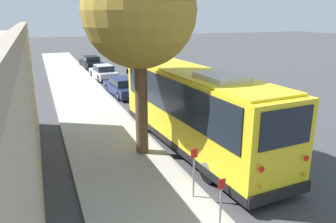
# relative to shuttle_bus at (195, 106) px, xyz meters

# --- Properties ---
(ground_plane) EXTENTS (160.00, 160.00, 0.00)m
(ground_plane) POSITION_rel_shuttle_bus_xyz_m (-0.19, -0.01, -1.93)
(ground_plane) COLOR #3D3D3F
(sidewalk_slab) EXTENTS (80.00, 3.71, 0.15)m
(sidewalk_slab) POSITION_rel_shuttle_bus_xyz_m (-0.19, 3.43, -1.85)
(sidewalk_slab) COLOR #A3A099
(sidewalk_slab) RESTS_ON ground
(curb_strip) EXTENTS (80.00, 0.14, 0.15)m
(curb_strip) POSITION_rel_shuttle_bus_xyz_m (-0.19, 1.50, -1.85)
(curb_strip) COLOR gray
(curb_strip) RESTS_ON ground
(shuttle_bus) EXTENTS (10.67, 3.25, 3.57)m
(shuttle_bus) POSITION_rel_shuttle_bus_xyz_m (0.00, 0.00, 0.00)
(shuttle_bus) COLOR yellow
(shuttle_bus) RESTS_ON ground
(parked_sedan_navy) EXTENTS (4.64, 2.02, 1.27)m
(parked_sedan_navy) POSITION_rel_shuttle_bus_xyz_m (10.79, 0.47, -1.34)
(parked_sedan_navy) COLOR #19234C
(parked_sedan_navy) RESTS_ON ground
(parked_sedan_silver) EXTENTS (4.33, 1.99, 1.31)m
(parked_sedan_silver) POSITION_rel_shuttle_bus_xyz_m (17.38, 0.57, -1.32)
(parked_sedan_silver) COLOR #A8AAAF
(parked_sedan_silver) RESTS_ON ground
(parked_sedan_black) EXTENTS (4.69, 2.06, 1.28)m
(parked_sedan_black) POSITION_rel_shuttle_bus_xyz_m (24.61, 0.55, -1.34)
(parked_sedan_black) COLOR black
(parked_sedan_black) RESTS_ON ground
(street_tree) EXTENTS (4.31, 4.31, 8.46)m
(street_tree) POSITION_rel_shuttle_bus_xyz_m (0.23, 2.34, 4.14)
(street_tree) COLOR brown
(street_tree) RESTS_ON sidewalk_slab
(sign_post_near) EXTENTS (0.06, 0.22, 1.42)m
(sign_post_near) POSITION_rel_shuttle_bus_xyz_m (-5.48, 1.92, -1.04)
(sign_post_near) COLOR gray
(sign_post_near) RESTS_ON sidewalk_slab
(sign_post_far) EXTENTS (0.06, 0.22, 1.61)m
(sign_post_far) POSITION_rel_shuttle_bus_xyz_m (-3.85, 1.92, -0.94)
(sign_post_far) COLOR gray
(sign_post_far) RESTS_ON sidewalk_slab
(lane_stripe_mid) EXTENTS (2.40, 0.14, 0.01)m
(lane_stripe_mid) POSITION_rel_shuttle_bus_xyz_m (-1.26, -3.35, -1.92)
(lane_stripe_mid) COLOR silver
(lane_stripe_mid) RESTS_ON ground
(lane_stripe_ahead) EXTENTS (2.40, 0.14, 0.01)m
(lane_stripe_ahead) POSITION_rel_shuttle_bus_xyz_m (4.74, -3.35, -1.92)
(lane_stripe_ahead) COLOR silver
(lane_stripe_ahead) RESTS_ON ground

